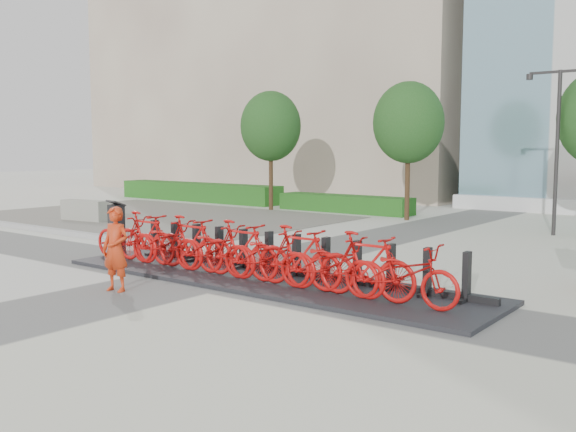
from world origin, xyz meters
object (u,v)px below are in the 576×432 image
Objects in this scene: bike_0 at (125,237)px; worker_red at (116,249)px; kiosk at (117,228)px; jersey_barrier at (85,210)px.

bike_0 is 1.25× the size of worker_red.
bike_0 is 1.02m from kiosk.
kiosk is (-0.91, 0.46, 0.11)m from bike_0.
kiosk is 4.04m from worker_red.
kiosk reaches higher than bike_0.
bike_0 is 1.02× the size of jersey_barrier.
jersey_barrier is at bearing 155.75° from kiosk.
kiosk is at bearing 131.82° from worker_red.
bike_0 is at bearing -37.63° from jersey_barrier.
kiosk is 8.51m from jersey_barrier.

